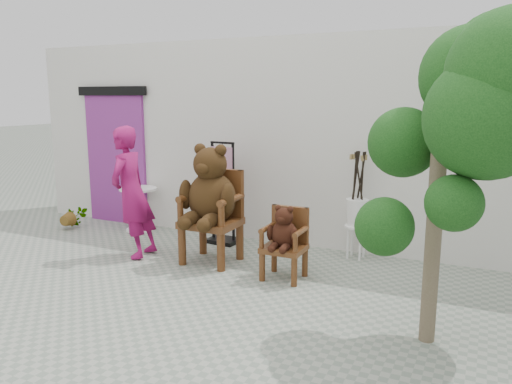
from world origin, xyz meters
TOP-DOWN VIEW (x-y plane):
  - ground_plane at (0.00, 0.00)m, footprint 60.00×60.00m
  - back_wall at (0.00, 3.10)m, footprint 9.00×1.00m
  - doorway at (-3.00, 2.58)m, footprint 1.40×0.11m
  - chair_big at (-0.44, 1.39)m, footprint 0.77×0.82m
  - chair_small at (0.66, 1.23)m, footprint 0.49×0.48m
  - person at (-1.53, 1.16)m, footprint 0.50×0.69m
  - cafe_table at (-2.31, 2.26)m, footprint 0.60×0.60m
  - display_stand at (-0.73, 2.23)m, footprint 0.48×0.39m
  - stool_bucket at (1.25, 2.35)m, footprint 0.32×0.32m
  - tree at (2.74, 0.36)m, footprint 1.62×1.70m
  - potted_plant at (-3.40, 1.89)m, footprint 0.41×0.37m

SIDE VIEW (x-z plane):
  - ground_plane at x=0.00m, z-range 0.00..0.00m
  - potted_plant at x=-3.40m, z-range 0.00..0.41m
  - cafe_table at x=-2.31m, z-range 0.09..0.79m
  - chair_small at x=0.66m, z-range 0.08..0.98m
  - display_stand at x=-0.73m, z-range -0.17..1.34m
  - stool_bucket at x=1.25m, z-range -0.08..1.37m
  - chair_big at x=-0.44m, z-range 0.09..1.66m
  - person at x=-1.53m, z-range 0.00..1.77m
  - doorway at x=-3.00m, z-range 0.00..2.33m
  - back_wall at x=0.00m, z-range 0.00..3.00m
  - tree at x=2.74m, z-range 0.66..3.54m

